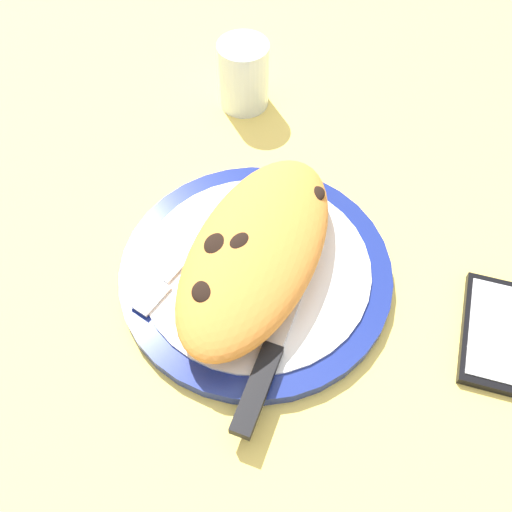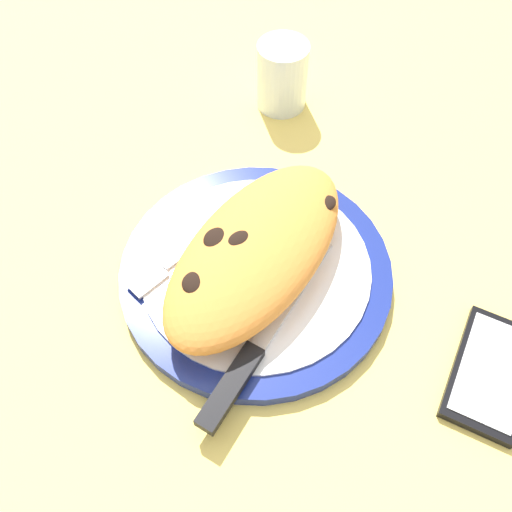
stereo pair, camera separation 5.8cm
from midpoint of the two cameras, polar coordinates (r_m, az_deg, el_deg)
name	(u,v)px [view 1 (the left image)]	position (r cm, az deg, el deg)	size (l,w,h in cm)	color
ground_plane	(256,283)	(62.74, -2.65, -2.93)	(150.00, 150.00, 3.00)	#EACC60
plate	(256,271)	(60.70, -2.74, -1.77)	(28.94, 28.94, 1.86)	navy
calzone	(256,254)	(57.26, -2.94, 0.02)	(27.58, 16.23, 5.88)	orange
fork	(181,263)	(60.76, -10.23, -0.94)	(17.25, 2.57, 0.40)	silver
knife	(271,355)	(54.52, -1.62, -10.17)	(23.69, 6.15, 1.20)	silver
smartphone	(497,333)	(61.32, 20.61, -7.46)	(13.91, 9.93, 1.16)	black
water_glass	(244,79)	(77.22, -3.50, 17.21)	(6.56, 6.56, 8.95)	silver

